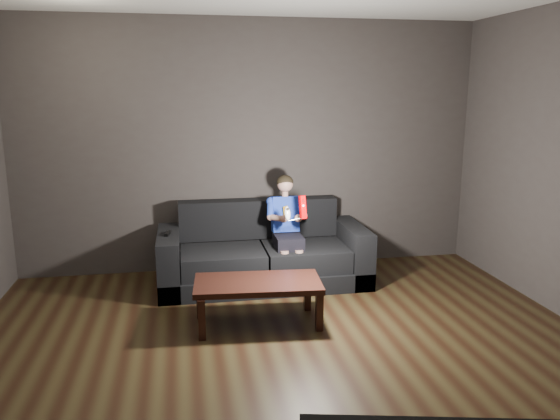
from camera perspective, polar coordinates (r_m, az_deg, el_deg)
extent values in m
plane|color=black|center=(3.98, 1.93, -17.07)|extent=(5.00, 5.00, 0.00)
cube|color=#3A3331|center=(5.96, -3.07, 6.61)|extent=(5.00, 0.04, 2.70)
cube|color=black|center=(5.67, -1.75, -6.75)|extent=(2.10, 0.91, 0.18)
cube|color=black|center=(5.47, -5.99, -5.32)|extent=(0.82, 0.64, 0.22)
cube|color=black|center=(5.59, 2.67, -4.87)|extent=(0.82, 0.64, 0.22)
cube|color=black|center=(5.86, -2.29, -0.86)|extent=(1.68, 0.21, 0.41)
cube|color=black|center=(5.56, -11.51, -5.29)|extent=(0.21, 0.91, 0.57)
cube|color=black|center=(5.82, 7.53, -4.32)|extent=(0.21, 0.91, 0.57)
cube|color=black|center=(5.49, 0.88, -3.31)|extent=(0.27, 0.34, 0.13)
cube|color=#224CA4|center=(5.60, 0.53, -0.41)|extent=(0.27, 0.19, 0.38)
cube|color=gold|center=(5.51, 0.68, -0.04)|extent=(0.08, 0.08, 0.09)
cube|color=#B11C3C|center=(5.51, 0.69, -0.04)|extent=(0.05, 0.05, 0.06)
cylinder|color=tan|center=(5.56, 0.53, 1.68)|extent=(0.06, 0.06, 0.05)
sphere|color=tan|center=(5.54, 0.54, 2.74)|extent=(0.16, 0.16, 0.16)
ellipsoid|color=black|center=(5.54, 0.52, 2.94)|extent=(0.17, 0.17, 0.15)
cylinder|color=#224CA4|center=(5.50, -1.07, 0.08)|extent=(0.07, 0.20, 0.17)
cylinder|color=#224CA4|center=(5.56, 2.34, 0.21)|extent=(0.07, 0.20, 0.17)
cylinder|color=tan|center=(5.38, -0.30, -0.65)|extent=(0.13, 0.21, 0.09)
cylinder|color=tan|center=(5.42, 2.24, -0.55)|extent=(0.13, 0.21, 0.09)
sphere|color=tan|center=(5.31, 0.39, -0.93)|extent=(0.08, 0.08, 0.08)
sphere|color=tan|center=(5.33, 1.92, -0.87)|extent=(0.08, 0.08, 0.08)
cylinder|color=tan|center=(5.36, 0.48, -5.91)|extent=(0.08, 0.08, 0.31)
cylinder|color=tan|center=(5.39, 2.00, -5.82)|extent=(0.08, 0.08, 0.31)
cube|color=#D60003|center=(5.12, 2.39, 0.31)|extent=(0.07, 0.09, 0.22)
cube|color=maroon|center=(5.08, 2.46, 0.93)|extent=(0.04, 0.02, 0.03)
cylinder|color=silver|center=(5.10, 2.45, 0.09)|extent=(0.02, 0.01, 0.02)
ellipsoid|color=silver|center=(5.10, 0.79, -0.37)|extent=(0.07, 0.09, 0.14)
cylinder|color=black|center=(5.06, 0.86, 0.11)|extent=(0.03, 0.01, 0.02)
cube|color=black|center=(5.43, -11.65, -2.42)|extent=(0.06, 0.15, 0.03)
cube|color=black|center=(5.47, -11.65, -2.14)|extent=(0.02, 0.02, 0.00)
cube|color=black|center=(4.63, -2.35, -7.70)|extent=(1.10, 0.61, 0.05)
cube|color=black|center=(4.47, -8.18, -11.29)|extent=(0.06, 0.06, 0.34)
cube|color=black|center=(4.59, 4.13, -10.50)|extent=(0.06, 0.06, 0.34)
cube|color=black|center=(4.87, -8.39, -9.24)|extent=(0.06, 0.06, 0.34)
cube|color=black|center=(4.98, 2.88, -8.59)|extent=(0.06, 0.06, 0.34)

